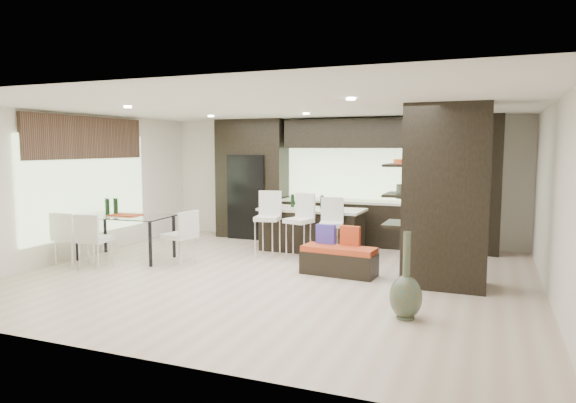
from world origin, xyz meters
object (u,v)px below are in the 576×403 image
at_px(stool_right, 331,236).
at_px(chair_near, 95,243).
at_px(kitchen_island, 312,230).
at_px(floor_vase, 406,276).
at_px(stool_left, 268,230).
at_px(bench, 339,261).
at_px(dining_table, 126,237).
at_px(chair_end, 180,239).
at_px(chair_far, 72,241).
at_px(stool_mid, 299,232).

distance_m(stool_right, chair_near, 4.12).
relative_size(kitchen_island, floor_vase, 1.92).
distance_m(stool_left, bench, 1.93).
bearing_deg(floor_vase, bench, 127.16).
height_order(kitchen_island, stool_right, stool_right).
distance_m(dining_table, chair_end, 1.17).
bearing_deg(chair_far, stool_right, 26.40).
bearing_deg(chair_end, bench, -73.77).
height_order(bench, chair_far, chair_far).
height_order(stool_left, stool_right, stool_left).
distance_m(stool_left, chair_near, 3.08).
distance_m(kitchen_island, stool_right, 0.98).
distance_m(bench, chair_end, 2.86).
bearing_deg(bench, stool_left, 156.13).
bearing_deg(kitchen_island, chair_far, -140.46).
bearing_deg(chair_near, dining_table, 85.40).
relative_size(stool_left, chair_end, 1.12).
bearing_deg(stool_mid, chair_end, -128.27).
relative_size(kitchen_island, chair_near, 2.33).
height_order(stool_mid, chair_near, stool_mid).
bearing_deg(kitchen_island, stool_left, -128.59).
distance_m(kitchen_island, floor_vase, 4.21).
bearing_deg(floor_vase, chair_near, 172.71).
bearing_deg(chair_far, chair_end, 25.25).
bearing_deg(stool_mid, stool_left, -162.30).
bearing_deg(bench, dining_table, -170.76).
bearing_deg(chair_far, kitchen_island, 38.69).
relative_size(dining_table, chair_near, 1.93).
relative_size(stool_mid, chair_near, 1.11).
distance_m(stool_right, bench, 1.05).
bearing_deg(chair_far, chair_near, 0.18).
xyz_separation_m(stool_left, floor_vase, (3.02, -2.70, 0.03)).
height_order(stool_mid, chair_far, stool_mid).
distance_m(kitchen_island, chair_end, 2.67).
bearing_deg(bench, chair_near, -159.74).
bearing_deg(chair_far, stool_mid, 30.23).
bearing_deg(bench, kitchen_island, 126.80).
bearing_deg(bench, stool_mid, 143.42).
height_order(kitchen_island, bench, kitchen_island).
distance_m(stool_left, dining_table, 2.63).
relative_size(bench, chair_near, 1.38).
height_order(kitchen_island, stool_left, stool_left).
distance_m(kitchen_island, dining_table, 3.56).
bearing_deg(chair_end, chair_far, 125.32).
bearing_deg(chair_near, kitchen_island, 38.59).
xyz_separation_m(kitchen_island, chair_far, (-3.49, -2.78, 0.01)).
relative_size(stool_left, floor_vase, 0.93).
bearing_deg(chair_near, bench, 10.66).
height_order(dining_table, chair_far, chair_far).
bearing_deg(chair_near, floor_vase, -11.89).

